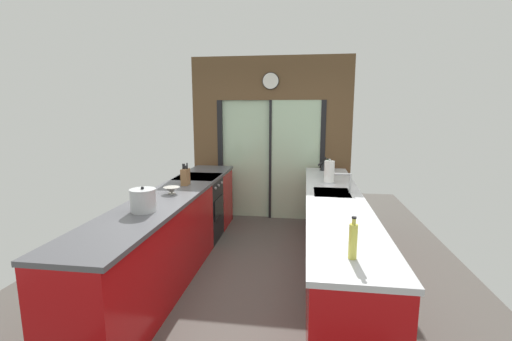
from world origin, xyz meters
The scene contains 13 objects.
ground_plane centered at (0.00, 0.60, -0.01)m, with size 5.04×7.60×0.02m, color #4C4742.
back_wall_unit centered at (0.00, 2.40, 1.52)m, with size 2.64×0.12×2.70m.
left_counter_run centered at (-0.91, 0.13, 0.47)m, with size 0.62×3.80×0.92m.
right_counter_run centered at (0.91, 0.30, 0.46)m, with size 0.62×3.80×0.92m.
sink_faucet centered at (1.05, 0.55, 1.07)m, with size 0.19×0.02×0.22m.
oven_range centered at (-0.91, 1.25, 0.46)m, with size 0.60×0.60×0.92m.
mixing_bowl centered at (-0.89, 0.22, 0.96)m, with size 0.18×0.18×0.08m.
knife_block centered at (-0.89, 0.68, 1.03)m, with size 0.08×0.14×0.28m.
stock_pot centered at (-0.89, -0.47, 1.03)m, with size 0.24×0.24×0.24m.
kettle centered at (0.89, 2.00, 1.01)m, with size 0.25×0.17×0.21m.
soap_bottle_near centered at (0.89, -1.25, 1.04)m, with size 0.05×0.05×0.28m.
soap_bottle_far centered at (0.89, 1.50, 1.03)m, with size 0.05×0.05×0.25m.
paper_towel_roll centered at (0.89, 1.07, 1.06)m, with size 0.15×0.15×0.31m.
Camera 1 is at (0.58, -3.40, 1.86)m, focal length 24.44 mm.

